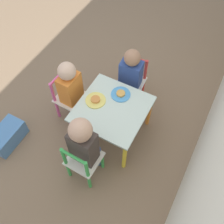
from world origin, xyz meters
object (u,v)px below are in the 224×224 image
Objects in this scene: child_right at (84,143)px; plate_front at (96,100)px; plate_left at (121,94)px; storage_bin at (7,136)px; kids_table at (112,112)px; child_front at (72,88)px; chair_green at (83,161)px; chair_red at (132,82)px; child_left at (130,75)px; chair_pink at (69,97)px.

child_right is 0.45m from plate_front.
plate_left reaches higher than storage_bin.
child_front is at bearing -92.07° from kids_table.
child_right is 2.23× the size of storage_bin.
storage_bin is (0.56, -0.41, -0.34)m from child_front.
chair_red is at bearing -87.07° from chair_green.
plate_front is at bearing -111.70° from child_left.
child_left is at bearing -173.04° from plate_left.
storage_bin is at bearing -50.34° from plate_front.
chair_red reaches higher than plate_front.
chair_pink is 0.53m from plate_left.
chair_pink is 0.68m from child_right.
child_front is (-0.50, -0.41, 0.18)m from chair_green.
plate_front is at bearing 129.66° from storage_bin.
child_front is 0.45m from plate_left.
plate_front reaches higher than storage_bin.
child_left is 1.29m from storage_bin.
child_right reaches higher than kids_table.
child_right reaches higher than plate_front.
plate_left is (-0.15, 0.48, 0.18)m from chair_pink.
child_left is at bearing -87.27° from chair_green.
child_left is 4.01× the size of plate_left.
child_left is at bearing -41.92° from child_front.
chair_pink is 0.37m from plate_front.
chair_green is at bearing -93.13° from child_left.
child_right reaches higher than child_front.
child_left is at bearing -175.73° from kids_table.
child_right is at bearing -1.15° from plate_left.
chair_pink is at bearing 148.76° from storage_bin.
kids_table is at bearing -90.00° from chair_pink.
child_front is at bearing 144.35° from storage_bin.
chair_pink is 0.71× the size of child_front.
kids_table is 0.42m from child_left.
chair_pink is at bearing -142.59° from child_left.
plate_left is at bearing -68.61° from child_front.
child_left reaches higher than chair_green.
chair_pink is 0.68m from chair_green.
chair_green is at bearing -1.19° from plate_left.
child_front is 4.14× the size of plate_left.
plate_left is (-0.59, 0.01, -0.05)m from child_right.
plate_left is (0.32, 0.04, 0.18)m from chair_red.
plate_left is at bearing -87.83° from chair_red.
chair_pink reaches higher than plate_front.
chair_red and chair_pink have the same top height.
chair_red is at bearing 142.53° from storage_bin.
chair_green is 2.85× the size of plate_front.
kids_table is 1.03m from storage_bin.
chair_red reaches higher than plate_left.
child_right is (0.42, -0.01, 0.11)m from kids_table.
plate_front is at bearing -71.20° from chair_green.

